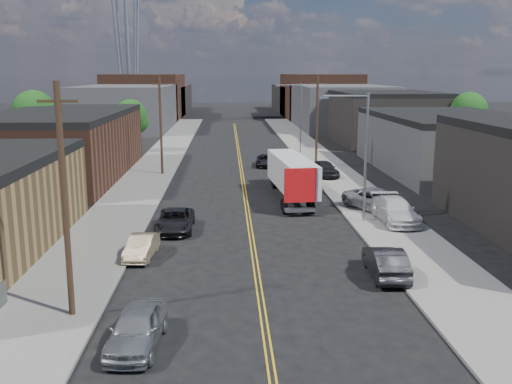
{
  "coord_description": "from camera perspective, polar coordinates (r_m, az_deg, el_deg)",
  "views": [
    {
      "loc": [
        -1.47,
        -13.25,
        10.3
      ],
      "look_at": [
        0.41,
        23.96,
        2.5
      ],
      "focal_mm": 40.0,
      "sensor_mm": 36.0,
      "label": 1
    }
  ],
  "objects": [
    {
      "name": "ground",
      "position": [
        73.98,
        -1.72,
        3.82
      ],
      "size": [
        260.0,
        260.0,
        0.0
      ],
      "primitive_type": "plane",
      "color": "black",
      "rests_on": "ground"
    },
    {
      "name": "centerline",
      "position": [
        59.17,
        -1.42,
        1.8
      ],
      "size": [
        0.32,
        120.0,
        0.01
      ],
      "primitive_type": "cube",
      "color": "gold",
      "rests_on": "ground"
    },
    {
      "name": "sidewalk_left",
      "position": [
        59.68,
        -10.58,
        1.76
      ],
      "size": [
        5.0,
        140.0,
        0.15
      ],
      "primitive_type": "cube",
      "color": "slate",
      "rests_on": "ground"
    },
    {
      "name": "sidewalk_right",
      "position": [
        60.15,
        7.67,
        1.93
      ],
      "size": [
        5.0,
        140.0,
        0.15
      ],
      "primitive_type": "cube",
      "color": "slate",
      "rests_on": "ground"
    },
    {
      "name": "warehouse_brown",
      "position": [
        60.0,
        -18.92,
        4.49
      ],
      "size": [
        12.0,
        26.0,
        6.6
      ],
      "color": "#44261B",
      "rests_on": "ground"
    },
    {
      "name": "industrial_right_b",
      "position": [
        64.14,
        18.66,
        4.72
      ],
      "size": [
        14.0,
        24.0,
        6.1
      ],
      "color": "#3C3C3F",
      "rests_on": "ground"
    },
    {
      "name": "industrial_right_c",
      "position": [
        88.66,
        12.58,
        7.34
      ],
      "size": [
        14.0,
        22.0,
        7.6
      ],
      "color": "black",
      "rests_on": "ground"
    },
    {
      "name": "skyline_left_a",
      "position": [
        110.0,
        -12.71,
        8.26
      ],
      "size": [
        16.0,
        30.0,
        8.0
      ],
      "primitive_type": "cube",
      "color": "#3C3C3F",
      "rests_on": "ground"
    },
    {
      "name": "skyline_right_a",
      "position": [
        110.54,
        8.41,
        8.44
      ],
      "size": [
        16.0,
        30.0,
        8.0
      ],
      "primitive_type": "cube",
      "color": "#3C3C3F",
      "rests_on": "ground"
    },
    {
      "name": "skyline_left_b",
      "position": [
        134.63,
        -10.94,
        9.36
      ],
      "size": [
        16.0,
        26.0,
        10.0
      ],
      "primitive_type": "cube",
      "color": "#44261B",
      "rests_on": "ground"
    },
    {
      "name": "skyline_right_b",
      "position": [
        135.07,
        6.35,
        9.51
      ],
      "size": [
        16.0,
        26.0,
        10.0
      ],
      "primitive_type": "cube",
      "color": "#44261B",
      "rests_on": "ground"
    },
    {
      "name": "skyline_left_c",
      "position": [
        154.51,
        -9.9,
        9.13
      ],
      "size": [
        16.0,
        40.0,
        7.0
      ],
      "primitive_type": "cube",
      "color": "black",
      "rests_on": "ground"
    },
    {
      "name": "skyline_right_c",
      "position": [
        154.89,
        5.15,
        9.27
      ],
      "size": [
        16.0,
        40.0,
        7.0
      ],
      "primitive_type": "cube",
      "color": "black",
      "rests_on": "ground"
    },
    {
      "name": "streetlight_near",
      "position": [
        39.62,
        10.4,
        4.42
      ],
      "size": [
        3.39,
        0.25,
        9.0
      ],
      "color": "gray",
      "rests_on": "ground"
    },
    {
      "name": "streetlight_far",
      "position": [
        73.97,
        4.2,
        7.94
      ],
      "size": [
        3.39,
        0.25,
        9.0
      ],
      "color": "gray",
      "rests_on": "ground"
    },
    {
      "name": "utility_pole_left_near",
      "position": [
        24.75,
        -18.6,
        -0.84
      ],
      "size": [
        1.6,
        0.26,
        10.0
      ],
      "color": "black",
      "rests_on": "ground"
    },
    {
      "name": "utility_pole_left_far",
      "position": [
        58.86,
        -9.51,
        6.64
      ],
      "size": [
        1.6,
        0.26,
        10.0
      ],
      "color": "black",
      "rests_on": "ground"
    },
    {
      "name": "utility_pole_right",
      "position": [
        62.22,
        6.11,
        7.0
      ],
      "size": [
        1.6,
        0.26,
        10.0
      ],
      "color": "black",
      "rests_on": "ground"
    },
    {
      "name": "tree_left_mid",
      "position": [
        72.01,
        -21.24,
        7.2
      ],
      "size": [
        5.1,
        5.04,
        8.37
      ],
      "color": "black",
      "rests_on": "ground"
    },
    {
      "name": "tree_left_far",
      "position": [
        76.49,
        -12.36,
        7.26
      ],
      "size": [
        4.35,
        4.2,
        6.97
      ],
      "color": "black",
      "rests_on": "ground"
    },
    {
      "name": "tree_right_far",
      "position": [
        79.91,
        20.54,
        7.41
      ],
      "size": [
        4.85,
        4.76,
        7.91
      ],
      "color": "black",
      "rests_on": "ground"
    },
    {
      "name": "semi_truck",
      "position": [
        47.98,
        3.42,
        1.89
      ],
      "size": [
        3.23,
        13.88,
        3.58
      ],
      "rotation": [
        0.0,
        0.0,
        0.09
      ],
      "color": "beige",
      "rests_on": "ground"
    },
    {
      "name": "car_left_a",
      "position": [
        22.79,
        -11.84,
        -13.17
      ],
      "size": [
        2.16,
        4.65,
        1.54
      ],
      "primitive_type": "imported",
      "rotation": [
        0.0,
        0.0,
        -0.08
      ],
      "color": "#989B9D",
      "rests_on": "ground"
    },
    {
      "name": "car_left_b",
      "position": [
        33.08,
        -11.38,
        -5.39
      ],
      "size": [
        1.68,
        3.99,
        1.28
      ],
      "primitive_type": "imported",
      "rotation": [
        0.0,
        0.0,
        -0.09
      ],
      "color": "#8E7D5D",
      "rests_on": "ground"
    },
    {
      "name": "car_left_c",
      "position": [
        38.22,
        -8.1,
        -2.83
      ],
      "size": [
        2.36,
        5.11,
        1.42
      ],
      "primitive_type": "imported",
      "rotation": [
        0.0,
        0.0,
        -0.0
      ],
      "color": "black",
      "rests_on": "ground"
    },
    {
      "name": "car_right_oncoming",
      "position": [
        30.25,
        12.84,
        -6.83
      ],
      "size": [
        1.87,
        4.79,
        1.55
      ],
      "primitive_type": "imported",
      "rotation": [
        0.0,
        0.0,
        3.09
      ],
      "color": "black",
      "rests_on": "ground"
    },
    {
      "name": "car_right_lot_a",
      "position": [
        43.74,
        11.94,
        -0.78
      ],
      "size": [
        4.87,
        6.32,
        1.6
      ],
      "primitive_type": "imported",
      "rotation": [
        0.0,
        0.0,
        0.45
      ],
      "color": "#A6A8AC",
      "rests_on": "sidewalk_right"
    },
    {
      "name": "car_right_lot_b",
      "position": [
        40.6,
        13.75,
        -1.8
      ],
      "size": [
        2.45,
        5.75,
        1.65
      ],
      "primitive_type": "imported",
      "rotation": [
        0.0,
        0.0,
        0.02
      ],
      "color": "silver",
      "rests_on": "sidewalk_right"
    },
    {
      "name": "car_right_lot_c",
      "position": [
        57.3,
        6.87,
        2.35
      ],
      "size": [
        2.65,
        4.92,
        1.59
      ],
      "primitive_type": "imported",
      "rotation": [
        0.0,
        0.0,
        0.17
      ],
      "color": "black",
      "rests_on": "sidewalk_right"
    },
    {
      "name": "car_ahead_truck",
      "position": [
        64.11,
        0.99,
        3.17
      ],
      "size": [
        2.54,
        4.83,
        1.3
      ],
      "primitive_type": "imported",
      "rotation": [
        0.0,
        0.0,
        -0.08
      ],
      "color": "black",
      "rests_on": "ground"
    }
  ]
}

